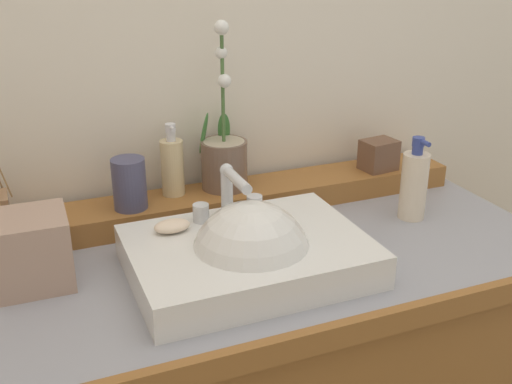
{
  "coord_description": "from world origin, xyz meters",
  "views": [
    {
      "loc": [
        -0.43,
        -1.02,
        1.46
      ],
      "look_at": [
        -0.02,
        -0.02,
        1.01
      ],
      "focal_mm": 43.33,
      "sensor_mm": 36.0,
      "label": 1
    }
  ],
  "objects_px": {
    "trinket_box": "(379,155)",
    "tumbler_cup": "(129,184)",
    "soap_bar": "(172,226)",
    "potted_plant": "(225,156)",
    "lotion_bottle": "(414,184)",
    "soap_dispenser": "(172,166)",
    "tissue_box": "(33,250)",
    "sink_basin": "(250,258)"
  },
  "relations": [
    {
      "from": "tumbler_cup",
      "to": "trinket_box",
      "type": "height_order",
      "value": "tumbler_cup"
    },
    {
      "from": "potted_plant",
      "to": "trinket_box",
      "type": "bearing_deg",
      "value": -4.79
    },
    {
      "from": "trinket_box",
      "to": "tissue_box",
      "type": "relative_size",
      "value": 0.61
    },
    {
      "from": "tumbler_cup",
      "to": "soap_dispenser",
      "type": "bearing_deg",
      "value": 20.89
    },
    {
      "from": "tumbler_cup",
      "to": "tissue_box",
      "type": "bearing_deg",
      "value": -144.33
    },
    {
      "from": "soap_dispenser",
      "to": "tumbler_cup",
      "type": "distance_m",
      "value": 0.11
    },
    {
      "from": "soap_bar",
      "to": "sink_basin",
      "type": "bearing_deg",
      "value": -38.63
    },
    {
      "from": "soap_dispenser",
      "to": "trinket_box",
      "type": "distance_m",
      "value": 0.51
    },
    {
      "from": "sink_basin",
      "to": "soap_bar",
      "type": "distance_m",
      "value": 0.16
    },
    {
      "from": "soap_dispenser",
      "to": "lotion_bottle",
      "type": "relative_size",
      "value": 0.86
    },
    {
      "from": "trinket_box",
      "to": "potted_plant",
      "type": "bearing_deg",
      "value": 167.72
    },
    {
      "from": "potted_plant",
      "to": "lotion_bottle",
      "type": "distance_m",
      "value": 0.42
    },
    {
      "from": "lotion_bottle",
      "to": "potted_plant",
      "type": "bearing_deg",
      "value": 150.74
    },
    {
      "from": "potted_plant",
      "to": "soap_bar",
      "type": "bearing_deg",
      "value": -131.48
    },
    {
      "from": "tissue_box",
      "to": "tumbler_cup",
      "type": "bearing_deg",
      "value": 35.67
    },
    {
      "from": "tissue_box",
      "to": "sink_basin",
      "type": "bearing_deg",
      "value": -17.49
    },
    {
      "from": "tumbler_cup",
      "to": "lotion_bottle",
      "type": "distance_m",
      "value": 0.62
    },
    {
      "from": "sink_basin",
      "to": "potted_plant",
      "type": "bearing_deg",
      "value": 78.49
    },
    {
      "from": "trinket_box",
      "to": "tissue_box",
      "type": "distance_m",
      "value": 0.84
    },
    {
      "from": "trinket_box",
      "to": "tumbler_cup",
      "type": "bearing_deg",
      "value": 172.72
    },
    {
      "from": "soap_bar",
      "to": "potted_plant",
      "type": "bearing_deg",
      "value": 48.52
    },
    {
      "from": "tumbler_cup",
      "to": "lotion_bottle",
      "type": "height_order",
      "value": "lotion_bottle"
    },
    {
      "from": "lotion_bottle",
      "to": "tissue_box",
      "type": "distance_m",
      "value": 0.8
    },
    {
      "from": "sink_basin",
      "to": "soap_bar",
      "type": "bearing_deg",
      "value": 141.37
    },
    {
      "from": "potted_plant",
      "to": "sink_basin",
      "type": "bearing_deg",
      "value": -101.51
    },
    {
      "from": "lotion_bottle",
      "to": "tissue_box",
      "type": "relative_size",
      "value": 1.41
    },
    {
      "from": "trinket_box",
      "to": "sink_basin",
      "type": "bearing_deg",
      "value": -156.58
    },
    {
      "from": "potted_plant",
      "to": "tumbler_cup",
      "type": "relative_size",
      "value": 3.44
    },
    {
      "from": "soap_bar",
      "to": "tissue_box",
      "type": "distance_m",
      "value": 0.25
    },
    {
      "from": "sink_basin",
      "to": "tissue_box",
      "type": "relative_size",
      "value": 3.27
    },
    {
      "from": "lotion_bottle",
      "to": "tumbler_cup",
      "type": "bearing_deg",
      "value": 163.9
    },
    {
      "from": "soap_dispenser",
      "to": "lotion_bottle",
      "type": "height_order",
      "value": "soap_dispenser"
    },
    {
      "from": "soap_bar",
      "to": "tumbler_cup",
      "type": "relative_size",
      "value": 0.64
    },
    {
      "from": "soap_bar",
      "to": "trinket_box",
      "type": "xyz_separation_m",
      "value": [
        0.57,
        0.17,
        0.01
      ]
    },
    {
      "from": "potted_plant",
      "to": "trinket_box",
      "type": "distance_m",
      "value": 0.39
    },
    {
      "from": "sink_basin",
      "to": "potted_plant",
      "type": "distance_m",
      "value": 0.32
    },
    {
      "from": "sink_basin",
      "to": "lotion_bottle",
      "type": "bearing_deg",
      "value": 12.49
    },
    {
      "from": "soap_dispenser",
      "to": "tumbler_cup",
      "type": "height_order",
      "value": "soap_dispenser"
    },
    {
      "from": "sink_basin",
      "to": "soap_dispenser",
      "type": "relative_size",
      "value": 2.69
    },
    {
      "from": "trinket_box",
      "to": "tissue_box",
      "type": "height_order",
      "value": "tissue_box"
    },
    {
      "from": "soap_bar",
      "to": "soap_dispenser",
      "type": "relative_size",
      "value": 0.43
    },
    {
      "from": "soap_dispenser",
      "to": "trinket_box",
      "type": "bearing_deg",
      "value": -4.2
    }
  ]
}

